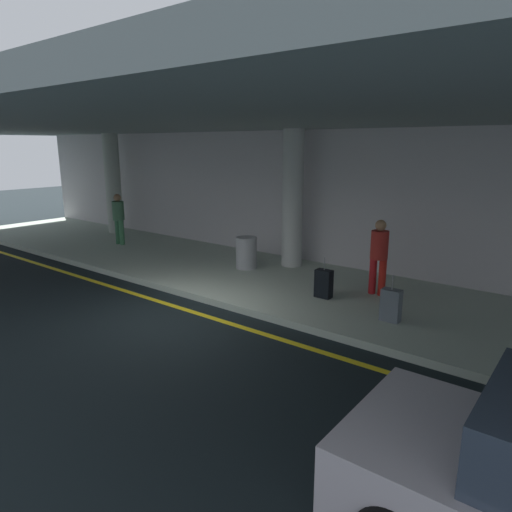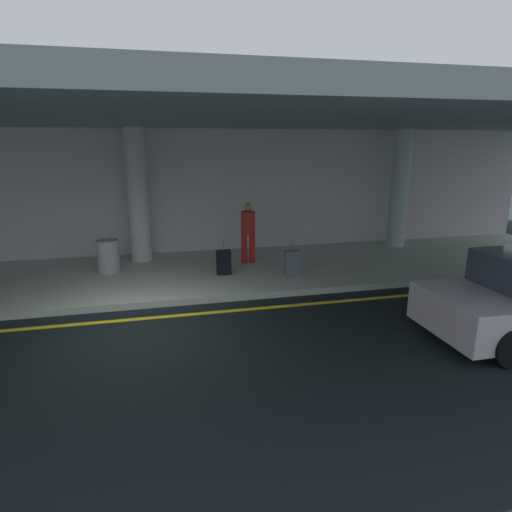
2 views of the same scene
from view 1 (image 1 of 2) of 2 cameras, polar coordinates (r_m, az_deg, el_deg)
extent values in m
plane|color=black|center=(9.48, -10.70, -7.48)|extent=(60.00, 60.00, 0.00)
cube|color=#A6B4A5|center=(11.61, 0.78, -2.85)|extent=(26.00, 4.20, 0.15)
cube|color=yellow|center=(9.77, -8.64, -6.72)|extent=(26.00, 0.14, 0.01)
cylinder|color=#A5AEA3|center=(17.96, -17.48, 8.62)|extent=(0.57, 0.57, 3.65)
cylinder|color=#ADB0AD|center=(12.31, 4.62, 7.10)|extent=(0.57, 0.57, 3.65)
cube|color=gray|center=(10.74, -0.83, 16.73)|extent=(28.00, 13.20, 0.30)
cube|color=#B4B0B3|center=(13.07, 6.81, 7.11)|extent=(26.00, 0.30, 3.80)
cylinder|color=black|center=(5.72, 23.38, -20.02)|extent=(0.64, 0.22, 0.64)
cylinder|color=#2F6241|center=(15.94, -16.95, 2.92)|extent=(0.16, 0.16, 0.82)
cylinder|color=#39734A|center=(15.76, -16.48, 2.84)|extent=(0.16, 0.16, 0.82)
cylinder|color=#3C6849|center=(15.74, -16.90, 5.46)|extent=(0.38, 0.38, 0.62)
sphere|color=#8C6647|center=(15.68, -17.01, 7.01)|extent=(0.24, 0.24, 0.24)
cylinder|color=#A3161A|center=(10.46, 14.43, -2.41)|extent=(0.16, 0.16, 0.82)
cylinder|color=#A21911|center=(10.38, 15.54, -2.60)|extent=(0.16, 0.16, 0.82)
cylinder|color=maroon|center=(10.25, 15.23, 1.36)|extent=(0.38, 0.38, 0.62)
sphere|color=#8C6647|center=(10.17, 15.38, 3.73)|extent=(0.24, 0.24, 0.24)
cube|color=black|center=(10.01, 8.48, -3.45)|extent=(0.36, 0.22, 0.62)
cylinder|color=slate|center=(9.88, 8.57, -0.96)|extent=(0.02, 0.02, 0.28)
cube|color=#525C65|center=(8.97, 16.55, -5.94)|extent=(0.36, 0.22, 0.62)
cylinder|color=slate|center=(8.83, 16.75, -3.18)|extent=(0.02, 0.02, 0.28)
cylinder|color=gray|center=(12.21, -1.22, 0.41)|extent=(0.56, 0.56, 0.85)
camera|label=2|loc=(6.51, -70.29, 4.73)|focal=29.97mm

